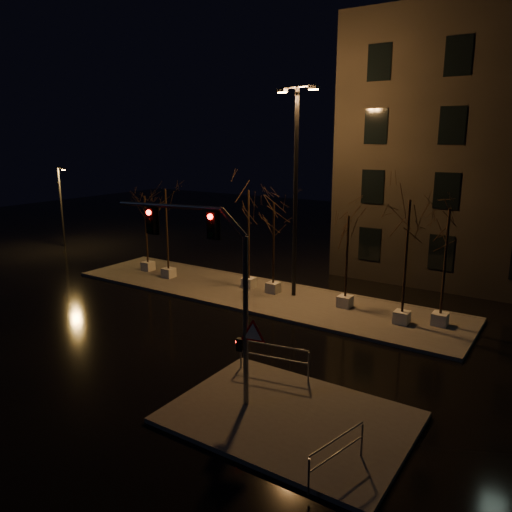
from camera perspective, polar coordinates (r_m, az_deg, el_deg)
The scene contains 15 objects.
ground at distance 22.24m, azimuth -8.75°, elevation -8.43°, with size 90.00×90.00×0.00m, color black.
median at distance 26.67m, azimuth -0.10°, elevation -4.35°, with size 22.00×5.00×0.15m, color #4D4B45.
sidewalk_corner at distance 15.66m, azimuth 3.84°, elevation -17.93°, with size 7.00×5.00×0.15m, color #4D4B45.
tree_0 at distance 31.04m, azimuth -12.54°, elevation 4.85°, with size 1.80×1.80×4.76m.
tree_1 at distance 29.15m, azimuth -10.25°, elevation 5.31°, with size 1.80×1.80×5.35m.
tree_2 at distance 26.62m, azimuth -0.86°, elevation 5.01°, with size 1.80×1.80×5.51m.
tree_3 at distance 25.81m, azimuth 2.03°, elevation 3.78°, with size 1.80×1.80×4.94m.
tree_4 at distance 23.96m, azimuth 10.44°, elevation 2.22°, with size 1.80×1.80×4.62m.
tree_5 at distance 22.23m, azimuth 16.98°, elevation 3.05°, with size 1.80×1.80×5.65m.
tree_6 at distance 22.59m, azimuth 21.04°, elevation 2.25°, with size 1.80×1.80×5.32m.
traffic_signal_mast at distance 14.99m, azimuth -4.69°, elevation -2.32°, with size 4.94×0.95×6.11m.
streetlight_main at distance 25.13m, azimuth 4.56°, elevation 8.75°, with size 2.59×0.97×10.47m.
streetlight_far at distance 40.74m, azimuth -21.34°, elevation 5.61°, with size 1.18×0.40×6.05m.
guard_rail_a at distance 17.60m, azimuth 2.04°, elevation -11.23°, with size 2.54×0.50×1.11m.
guard_rail_b at distance 13.15m, azimuth 9.25°, elevation -21.09°, with size 0.54×2.08×1.01m.
Camera 1 is at (14.00, -15.20, 8.21)m, focal length 35.00 mm.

